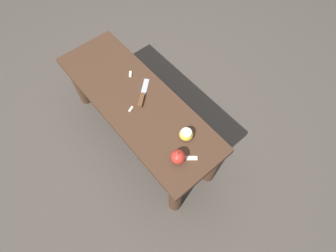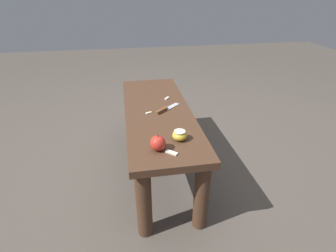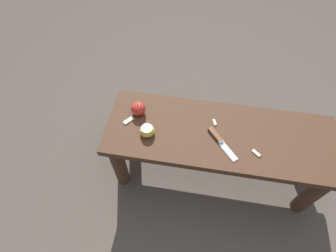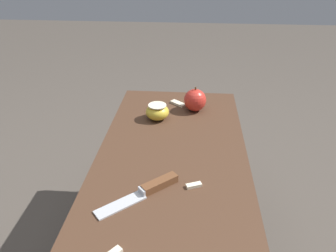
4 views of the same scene
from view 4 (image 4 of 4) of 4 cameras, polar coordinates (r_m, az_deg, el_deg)
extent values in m
cube|color=#472D1E|center=(0.79, -0.20, -13.13)|extent=(1.20, 0.42, 0.04)
cylinder|color=#472D1E|center=(1.36, 8.02, -4.98)|extent=(0.08, 0.08, 0.41)
cylinder|color=#472D1E|center=(1.37, -4.50, -4.44)|extent=(0.08, 0.08, 0.41)
cube|color=#B7BABF|center=(0.76, -8.28, -13.40)|extent=(0.10, 0.11, 0.00)
cube|color=#B7BABF|center=(0.78, -4.38, -11.34)|extent=(0.03, 0.03, 0.02)
cube|color=brown|center=(0.79, -1.46, -10.00)|extent=(0.08, 0.09, 0.02)
sphere|color=red|center=(1.13, 4.73, 4.52)|extent=(0.08, 0.08, 0.08)
cylinder|color=#4C3319|center=(1.12, 4.82, 6.45)|extent=(0.01, 0.01, 0.01)
ellipsoid|color=gold|center=(1.08, -1.86, 2.47)|extent=(0.08, 0.08, 0.05)
cylinder|color=beige|center=(1.07, -1.88, 3.63)|extent=(0.06, 0.06, 0.00)
cube|color=beige|center=(1.19, 1.99, 3.95)|extent=(0.06, 0.06, 0.01)
cube|color=beige|center=(0.80, 4.52, -10.26)|extent=(0.03, 0.04, 0.01)
camera|label=1|loc=(1.63, 31.61, 54.73)|focal=28.00mm
camera|label=2|loc=(2.10, 10.36, 34.60)|focal=28.00mm
camera|label=3|loc=(1.26, -63.06, 47.74)|focal=28.00mm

